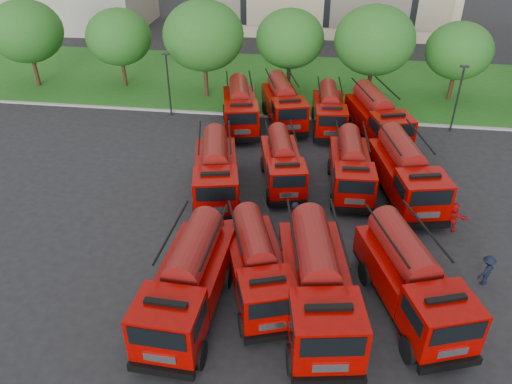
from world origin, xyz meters
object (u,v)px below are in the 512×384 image
Objects in this scene: fire_truck_1 at (258,266)px; fire_truck_9 at (284,103)px; fire_truck_10 at (329,110)px; firefighter_2 at (400,334)px; fire_truck_4 at (216,171)px; fire_truck_6 at (351,166)px; fire_truck_3 at (411,279)px; fire_truck_0 at (188,282)px; fire_truck_7 at (406,173)px; firefighter_4 at (294,228)px; fire_truck_11 at (377,117)px; fire_truck_5 at (282,163)px; fire_truck_8 at (240,107)px; firefighter_3 at (482,283)px; fire_truck_2 at (317,284)px; firefighter_5 at (449,230)px.

fire_truck_9 is (-0.50, 19.02, 0.09)m from fire_truck_1.
fire_truck_10 reaches higher than firefighter_2.
fire_truck_6 is (8.03, 1.79, -0.11)m from fire_truck_4.
fire_truck_3 is at bearing -82.71° from fire_truck_10.
fire_truck_7 is at bearing 49.03° from fire_truck_0.
firefighter_4 is at bearing -98.15° from fire_truck_9.
fire_truck_5 is at bearing -147.94° from fire_truck_11.
fire_truck_11 is (6.24, 7.21, 0.25)m from fire_truck_5.
fire_truck_9 is (-8.11, 9.84, -0.11)m from fire_truck_7.
fire_truck_5 is at bearing -75.31° from fire_truck_8.
fire_truck_3 is at bearing -13.47° from firefighter_3.
fire_truck_2 is 11.46m from fire_truck_7.
fire_truck_5 is at bearing -52.96° from firefighter_4.
firefighter_2 is at bearing -87.53° from fire_truck_9.
fire_truck_7 is 1.19× the size of fire_truck_10.
fire_truck_1 is 11.93m from fire_truck_7.
firefighter_2 reaches higher than firefighter_3.
fire_truck_9 reaches higher than firefighter_4.
fire_truck_8 reaches higher than firefighter_2.
fire_truck_8 is 17.99m from firefighter_5.
fire_truck_2 is 5.09× the size of firefighter_3.
fire_truck_8 reaches higher than fire_truck_6.
fire_truck_0 is at bearing -99.11° from fire_truck_8.
fire_truck_0 is at bearing 170.21° from fire_truck_3.
firefighter_5 is (-0.76, 4.22, 0.00)m from firefighter_3.
fire_truck_3 reaches higher than fire_truck_10.
fire_truck_2 reaches higher than fire_truck_9.
firefighter_2 is (-0.12, -18.89, -1.73)m from fire_truck_11.
fire_truck_11 is 4.86× the size of firefighter_3.
firefighter_2 is at bearing -19.29° from fire_truck_2.
fire_truck_0 is 20.99m from fire_truck_10.
fire_truck_10 is (3.02, 18.46, -0.04)m from fire_truck_1.
fire_truck_3 is at bearing 4.21° from fire_truck_2.
fire_truck_7 is 1.07× the size of fire_truck_8.
firefighter_3 is at bearing -42.14° from firefighter_2.
fire_truck_10 is at bearing 96.47° from fire_truck_6.
fire_truck_8 is 3.43m from fire_truck_9.
fire_truck_0 is at bearing 82.48° from firefighter_4.
fire_truck_0 is 0.97× the size of fire_truck_7.
fire_truck_2 is 1.22× the size of fire_truck_6.
fire_truck_8 is at bearing -178.78° from fire_truck_10.
fire_truck_9 is (3.08, 10.96, -0.02)m from fire_truck_4.
fire_truck_3 is 1.04× the size of fire_truck_4.
fire_truck_8 is (-3.72, 17.83, 0.09)m from fire_truck_1.
firefighter_3 is at bearing -54.67° from fire_truck_6.
fire_truck_7 is at bearing -98.97° from fire_truck_11.
fire_truck_0 reaches higher than fire_truck_1.
fire_truck_1 is 3.63× the size of firefighter_2.
fire_truck_9 reaches higher than fire_truck_6.
fire_truck_2 reaches higher than firefighter_2.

